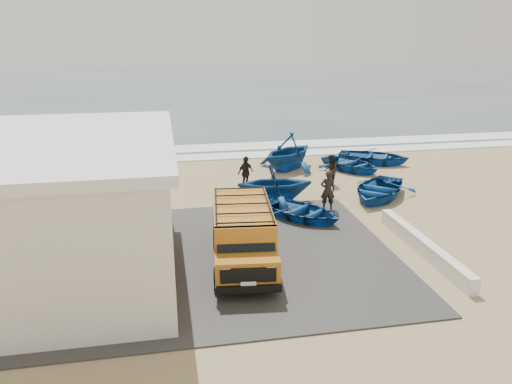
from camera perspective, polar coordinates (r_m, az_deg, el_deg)
ground at (r=19.23m, az=0.87°, el=-4.48°), size 160.00×160.00×0.00m
slab at (r=17.13m, az=-4.40°, el=-7.38°), size 12.00×10.00×0.05m
ocean at (r=73.85m, az=-8.06°, el=12.15°), size 180.00×88.00×0.01m
surf_line at (r=30.51m, az=-3.65°, el=4.09°), size 180.00×1.60×0.06m
surf_wash at (r=32.93m, az=-4.20°, el=5.10°), size 180.00×2.20×0.04m
building at (r=16.72m, az=-23.66°, el=-1.66°), size 8.40×9.40×4.30m
parapet at (r=18.20m, az=18.55°, el=-5.88°), size 0.35×6.00×0.55m
van at (r=16.20m, az=-1.52°, el=-4.70°), size 2.34×4.94×2.05m
boat_near_left at (r=20.32m, az=5.21°, el=-2.19°), size 4.17×4.29×0.73m
boat_near_right at (r=23.48m, az=13.80°, el=0.30°), size 4.82×4.94×0.84m
boat_mid_left at (r=22.20m, az=2.17°, el=1.04°), size 3.51×3.08×1.76m
boat_mid_right at (r=27.81m, az=10.80°, el=3.16°), size 4.02×4.43×0.75m
boat_far_left at (r=27.46m, az=3.71°, el=4.65°), size 5.13×5.06×2.05m
boat_far_right at (r=29.59m, az=13.31°, el=3.96°), size 4.87×4.49×0.82m
fisherman_front at (r=21.38m, az=8.20°, el=0.18°), size 0.69×0.50×1.74m
fisherman_middle at (r=24.94m, az=8.53°, el=2.50°), size 0.67×0.81×1.53m
fisherman_back at (r=24.06m, az=-1.20°, el=2.23°), size 1.01×0.85×1.62m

